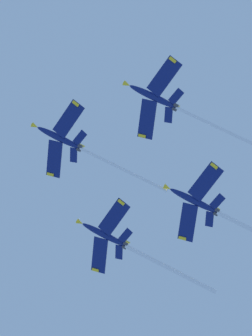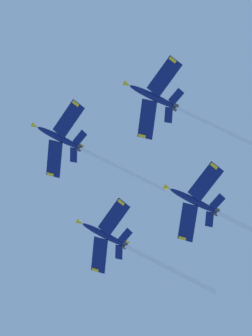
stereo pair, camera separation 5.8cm
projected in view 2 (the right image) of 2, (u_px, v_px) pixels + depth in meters
The scene contains 4 objects.
jet_lead at pixel (73, 144), 186.02m from camera, with size 20.14×34.41×14.52m.
jet_left_wing at pixel (170, 105), 175.60m from camera, with size 20.15×37.22×15.98m.
jet_right_wing at pixel (127, 246), 186.28m from camera, with size 20.13×34.84×15.21m.
jet_slot at pixel (223, 215), 175.78m from camera, with size 20.15×38.27×15.99m.
Camera 2 is at (41.33, -17.30, 1.77)m, focal length 84.17 mm.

